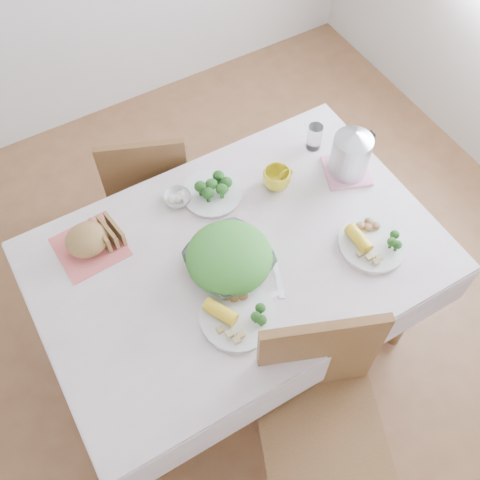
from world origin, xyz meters
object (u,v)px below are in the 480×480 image
yellow_mug (277,179)px  electric_kettle (351,152)px  dinner_plate_right (372,244)px  dinner_plate_left (238,317)px  dining_table (238,302)px  chair_far (149,175)px  salad_bowl (229,261)px  chair_near (322,436)px

yellow_mug → electric_kettle: (0.29, -0.09, 0.08)m
dinner_plate_right → dinner_plate_left: bearing=-179.4°
dining_table → chair_far: (-0.05, 0.76, 0.09)m
yellow_mug → salad_bowl: bearing=-146.3°
chair_far → dinner_plate_left: size_ratio=3.21×
dining_table → salad_bowl: size_ratio=4.68×
salad_bowl → electric_kettle: size_ratio=1.37×
dining_table → salad_bowl: bearing=-152.6°
chair_near → dinner_plate_left: 0.54m
dinner_plate_right → yellow_mug: 0.46m
salad_bowl → electric_kettle: 0.67m
dinner_plate_right → yellow_mug: (-0.16, 0.43, 0.03)m
dinner_plate_left → yellow_mug: yellow_mug is taller
chair_near → dinner_plate_left: size_ratio=3.64×
dining_table → dinner_plate_right: size_ratio=5.34×
chair_near → salad_bowl: chair_near is taller
dinner_plate_right → yellow_mug: yellow_mug is taller
chair_far → chair_near: bearing=112.8°
yellow_mug → dinner_plate_right: bearing=-69.5°
dining_table → chair_near: 0.67m
electric_kettle → dining_table: bearing=-157.3°
dining_table → dinner_plate_left: size_ratio=5.19×
chair_near → chair_far: 1.43m
dining_table → dinner_plate_right: dinner_plate_right is taller
dining_table → dinner_plate_left: 0.48m
chair_near → dinner_plate_right: chair_near is taller
dining_table → yellow_mug: (0.30, 0.21, 0.43)m
chair_far → salad_bowl: (-0.00, -0.79, 0.33)m
chair_far → dinner_plate_left: 1.04m
dining_table → electric_kettle: (0.59, 0.12, 0.51)m
dinner_plate_left → dinner_plate_right: 0.59m
yellow_mug → dinner_plate_left: bearing=-134.9°
chair_far → salad_bowl: chair_far is taller
chair_far → yellow_mug: bearing=144.4°
chair_near → salad_bowl: 0.72m
chair_far → dinner_plate_right: chair_far is taller
salad_bowl → dinner_plate_left: (-0.08, -0.20, -0.03)m
chair_far → dinner_plate_right: size_ratio=3.30×
chair_near → chair_far: (-0.02, 1.43, 0.00)m
chair_near → yellow_mug: chair_near is taller
dinner_plate_left → chair_far: bearing=85.4°
salad_bowl → yellow_mug: (0.35, 0.24, 0.01)m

